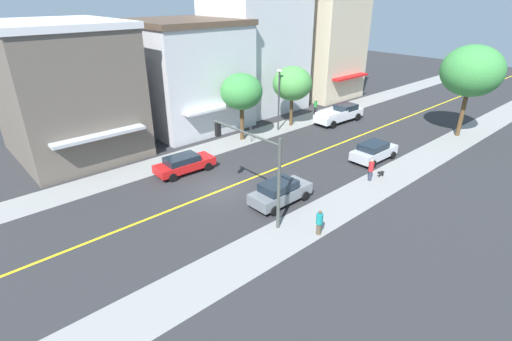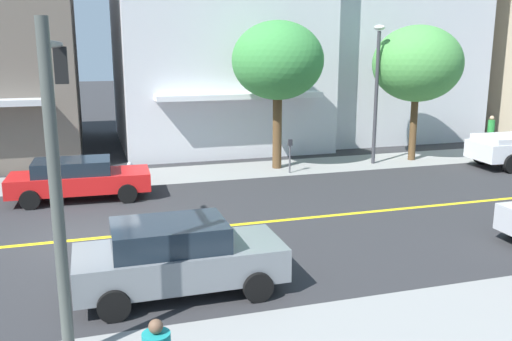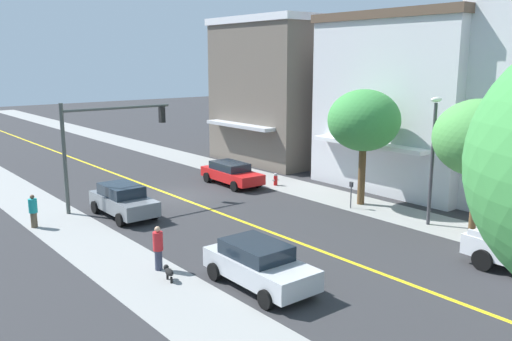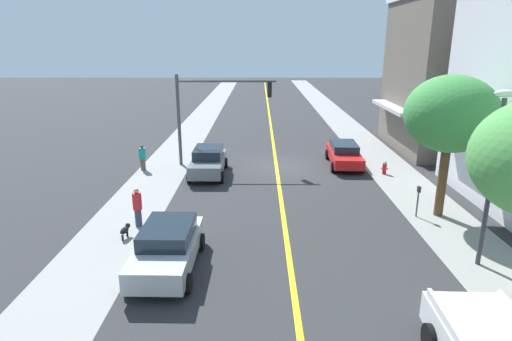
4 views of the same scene
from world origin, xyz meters
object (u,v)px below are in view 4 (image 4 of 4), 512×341
object	(u,v)px
fire_hydrant	(385,168)
parking_meter	(418,197)
street_tree_right_corner	(451,114)
pedestrian_red_shirt	(137,207)
silver_sedan_right_curb	(168,247)
red_sedan_left_curb	(344,154)
pedestrian_teal_shirt	(143,157)
grey_sedan_right_curb	(208,161)
small_dog	(125,230)
street_lamp	(495,160)
traffic_light_mast	(212,103)

from	to	relation	value
fire_hydrant	parking_meter	xyz separation A→B (m)	(0.38, 6.44, 0.54)
street_tree_right_corner	pedestrian_red_shirt	world-z (taller)	street_tree_right_corner
parking_meter	silver_sedan_right_curb	distance (m)	11.07
street_tree_right_corner	silver_sedan_right_curb	bearing A→B (deg)	23.37
red_sedan_left_curb	pedestrian_red_shirt	bearing A→B (deg)	-45.42
parking_meter	street_tree_right_corner	bearing A→B (deg)	-169.21
parking_meter	pedestrian_red_shirt	bearing A→B (deg)	5.31
pedestrian_teal_shirt	pedestrian_red_shirt	world-z (taller)	pedestrian_red_shirt
pedestrian_red_shirt	grey_sedan_right_curb	bearing A→B (deg)	57.91
silver_sedan_right_curb	pedestrian_red_shirt	bearing A→B (deg)	-149.82
silver_sedan_right_curb	small_dog	world-z (taller)	silver_sedan_right_curb
street_lamp	pedestrian_red_shirt	distance (m)	13.39
street_lamp	small_dog	xyz separation A→B (m)	(12.92, -1.99, -3.42)
grey_sedan_right_curb	small_dog	bearing A→B (deg)	-15.45
red_sedan_left_curb	street_tree_right_corner	bearing A→B (deg)	20.73
street_tree_right_corner	small_dog	xyz separation A→B (m)	(13.31, 2.44, -4.19)
fire_hydrant	grey_sedan_right_curb	size ratio (longest dim) A/B	0.18
pedestrian_red_shirt	small_dog	world-z (taller)	pedestrian_red_shirt
traffic_light_mast	red_sedan_left_curb	world-z (taller)	traffic_light_mast
grey_sedan_right_curb	pedestrian_red_shirt	bearing A→B (deg)	-16.06
silver_sedan_right_curb	pedestrian_red_shirt	distance (m)	4.00
street_tree_right_corner	traffic_light_mast	world-z (taller)	street_tree_right_corner
grey_sedan_right_curb	silver_sedan_right_curb	size ratio (longest dim) A/B	1.00
street_tree_right_corner	fire_hydrant	world-z (taller)	street_tree_right_corner
parking_meter	red_sedan_left_curb	xyz separation A→B (m)	(1.65, -8.31, -0.18)
grey_sedan_right_curb	silver_sedan_right_curb	world-z (taller)	grey_sedan_right_curb
traffic_light_mast	street_lamp	xyz separation A→B (m)	(-10.54, 12.63, -0.10)
street_lamp	pedestrian_red_shirt	world-z (taller)	street_lamp
grey_sedan_right_curb	small_dog	distance (m)	8.79
pedestrian_teal_shirt	small_dog	world-z (taller)	pedestrian_teal_shirt
street_tree_right_corner	fire_hydrant	xyz separation A→B (m)	(0.66, -6.24, -4.14)
traffic_light_mast	pedestrian_red_shirt	xyz separation A→B (m)	(2.16, 9.52, -2.98)
parking_meter	traffic_light_mast	distance (m)	13.29
street_tree_right_corner	pedestrian_teal_shirt	xyz separation A→B (m)	(15.04, -6.94, -3.72)
street_tree_right_corner	parking_meter	size ratio (longest dim) A/B	4.37
fire_hydrant	pedestrian_red_shirt	distance (m)	14.54
small_dog	pedestrian_red_shirt	bearing A→B (deg)	-1.73
grey_sedan_right_curb	small_dog	world-z (taller)	grey_sedan_right_curb
red_sedan_left_curb	grey_sedan_right_curb	size ratio (longest dim) A/B	1.08
parking_meter	pedestrian_red_shirt	world-z (taller)	pedestrian_red_shirt
grey_sedan_right_curb	small_dog	size ratio (longest dim) A/B	6.30
fire_hydrant	parking_meter	bearing A→B (deg)	86.59
street_lamp	small_dog	bearing A→B (deg)	-8.74
street_lamp	grey_sedan_right_curb	size ratio (longest dim) A/B	1.38
street_lamp	pedestrian_teal_shirt	distance (m)	18.78
silver_sedan_right_curb	fire_hydrant	bearing A→B (deg)	137.37
fire_hydrant	parking_meter	distance (m)	6.48
street_tree_right_corner	silver_sedan_right_curb	distance (m)	12.67
fire_hydrant	silver_sedan_right_curb	bearing A→B (deg)	46.58
parking_meter	grey_sedan_right_curb	distance (m)	11.71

